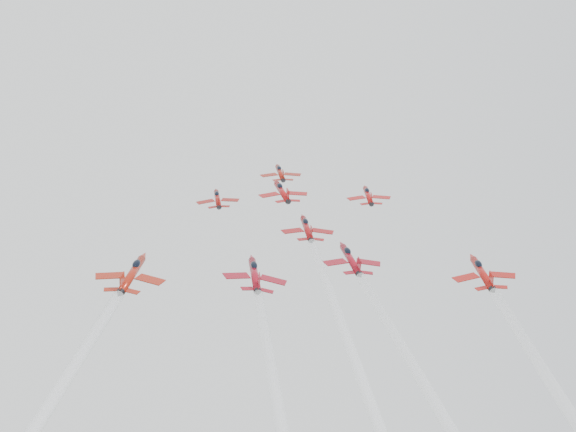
{
  "coord_description": "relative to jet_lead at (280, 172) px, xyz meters",
  "views": [
    {
      "loc": [
        -8.9,
        -125.92,
        120.06
      ],
      "look_at": [
        0.0,
        2.0,
        148.61
      ],
      "focal_mm": 45.0,
      "sensor_mm": 36.0,
      "label": 1
    }
  ],
  "objects": [
    {
      "name": "jet_row2_center",
      "position": [
        -0.19,
        -10.13,
        -6.85
      ],
      "size": [
        10.05,
        12.59,
        8.92
      ],
      "rotation": [
        0.6,
        -0.1,
        0.14
      ],
      "color": "#AA1011"
    },
    {
      "name": "jet_lead",
      "position": [
        0.0,
        0.0,
        0.0
      ],
      "size": [
        9.0,
        11.27,
        7.99
      ],
      "rotation": [
        0.6,
        -0.06,
        0.06
      ],
      "color": "maroon"
    },
    {
      "name": "jet_center",
      "position": [
        3.23,
        -63.78,
        -43.28
      ],
      "size": [
        9.43,
        85.61,
        58.55
      ],
      "rotation": [
        0.6,
        -0.01,
        0.06
      ],
      "color": "maroon"
    },
    {
      "name": "jet_row2_right",
      "position": [
        17.07,
        -11.26,
        -7.63
      ],
      "size": [
        8.87,
        11.11,
        7.87
      ],
      "rotation": [
        0.6,
        -0.04,
        -0.06
      ],
      "color": "#B21110"
    },
    {
      "name": "jet_row2_left",
      "position": [
        -12.99,
        -14.0,
        -9.49
      ],
      "size": [
        8.36,
        10.48,
        7.42
      ],
      "rotation": [
        0.6,
        -0.1,
        0.05
      ],
      "color": "maroon"
    }
  ]
}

